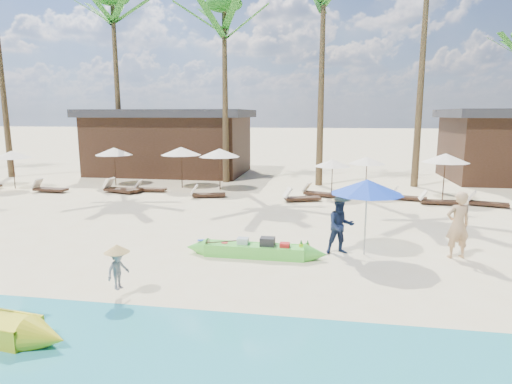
# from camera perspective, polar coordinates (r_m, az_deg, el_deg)

# --- Properties ---
(ground) EXTENTS (240.00, 240.00, 0.00)m
(ground) POSITION_cam_1_polar(r_m,az_deg,el_deg) (11.46, -4.12, -10.09)
(ground) COLOR beige
(ground) RESTS_ON ground
(wet_sand_strip) EXTENTS (240.00, 4.50, 0.01)m
(wet_sand_strip) POSITION_cam_1_polar(r_m,az_deg,el_deg) (7.21, -14.28, -23.61)
(wet_sand_strip) COLOR tan
(wet_sand_strip) RESTS_ON ground
(green_canoe) EXTENTS (4.55, 0.63, 0.58)m
(green_canoe) POSITION_cam_1_polar(r_m,az_deg,el_deg) (12.26, -0.14, -7.73)
(green_canoe) COLOR #56D841
(green_canoe) RESTS_ON ground
(tourist) EXTENTS (0.79, 0.62, 1.90)m
(tourist) POSITION_cam_1_polar(r_m,az_deg,el_deg) (13.22, 25.32, -3.99)
(tourist) COLOR tan
(tourist) RESTS_ON ground
(vendor_green) EXTENTS (0.94, 0.81, 1.65)m
(vendor_green) POSITION_cam_1_polar(r_m,az_deg,el_deg) (12.59, 11.19, -4.46)
(vendor_green) COLOR #16213D
(vendor_green) RESTS_ON ground
(vendor_yellow) EXTENTS (0.51, 0.66, 0.91)m
(vendor_yellow) POSITION_cam_1_polar(r_m,az_deg,el_deg) (10.02, -17.93, -9.79)
(vendor_yellow) COLOR gray
(vendor_yellow) RESTS_ON ground
(blue_umbrella) EXTENTS (2.04, 2.04, 2.20)m
(blue_umbrella) POSITION_cam_1_polar(r_m,az_deg,el_deg) (12.42, 14.60, 0.68)
(blue_umbrella) COLOR #99999E
(blue_umbrella) RESTS_ON ground
(resort_parasol_2) EXTENTS (2.00, 2.00, 2.06)m
(resort_parasol_2) POSITION_cam_1_polar(r_m,az_deg,el_deg) (26.61, -29.77, 4.36)
(resort_parasol_2) COLOR #351F16
(resort_parasol_2) RESTS_ON ground
(resort_parasol_3) EXTENTS (2.08, 2.08, 2.15)m
(resort_parasol_3) POSITION_cam_1_polar(r_m,az_deg,el_deg) (25.50, -18.41, 5.16)
(resort_parasol_3) COLOR #351F16
(resort_parasol_3) RESTS_ON ground
(lounger_3_left) EXTENTS (1.85, 0.65, 0.62)m
(lounger_3_left) POSITION_cam_1_polar(r_m,az_deg,el_deg) (24.69, -25.96, 0.45)
(lounger_3_left) COLOR #351F16
(lounger_3_left) RESTS_ON ground
(lounger_3_right) EXTENTS (1.95, 1.10, 0.63)m
(lounger_3_right) POSITION_cam_1_polar(r_m,az_deg,el_deg) (23.15, -17.94, 0.41)
(lounger_3_right) COLOR #351F16
(lounger_3_right) RESTS_ON ground
(resort_parasol_4) EXTENTS (2.18, 2.18, 2.25)m
(resort_parasol_4) POSITION_cam_1_polar(r_m,az_deg,el_deg) (23.65, -9.96, 5.40)
(resort_parasol_4) COLOR #351F16
(resort_parasol_4) RESTS_ON ground
(lounger_4_left) EXTENTS (1.99, 0.75, 0.66)m
(lounger_4_left) POSITION_cam_1_polar(r_m,az_deg,el_deg) (23.16, -17.59, 0.46)
(lounger_4_left) COLOR #351F16
(lounger_4_left) RESTS_ON ground
(lounger_4_right) EXTENTS (1.64, 0.57, 0.55)m
(lounger_4_right) POSITION_cam_1_polar(r_m,az_deg,el_deg) (23.03, -14.08, 0.48)
(lounger_4_right) COLOR #351F16
(lounger_4_right) RESTS_ON ground
(resort_parasol_5) EXTENTS (2.16, 2.16, 2.23)m
(resort_parasol_5) POSITION_cam_1_polar(r_m,az_deg,el_deg) (22.60, -4.89, 5.24)
(resort_parasol_5) COLOR #351F16
(resort_parasol_5) RESTS_ON ground
(lounger_5_left) EXTENTS (1.76, 0.93, 0.57)m
(lounger_5_left) POSITION_cam_1_polar(r_m,az_deg,el_deg) (20.92, -6.64, -0.22)
(lounger_5_left) COLOR #351F16
(lounger_5_left) RESTS_ON ground
(resort_parasol_6) EXTENTS (1.78, 1.78, 1.83)m
(resort_parasol_6) POSITION_cam_1_polar(r_m,az_deg,el_deg) (21.28, 10.16, 3.84)
(resort_parasol_6) COLOR #351F16
(resort_parasol_6) RESTS_ON ground
(lounger_6_left) EXTENTS (1.82, 1.08, 0.59)m
(lounger_6_left) POSITION_cam_1_polar(r_m,az_deg,el_deg) (21.28, 8.29, -0.07)
(lounger_6_left) COLOR #351F16
(lounger_6_left) RESTS_ON ground
(lounger_6_right) EXTENTS (1.84, 1.10, 0.60)m
(lounger_6_right) POSITION_cam_1_polar(r_m,az_deg,el_deg) (19.95, 5.88, -0.70)
(lounger_6_right) COLOR #351F16
(lounger_6_right) RESTS_ON ground
(resort_parasol_7) EXTENTS (1.85, 1.85, 1.91)m
(resort_parasol_7) POSITION_cam_1_polar(r_m,az_deg,el_deg) (22.16, 14.57, 4.10)
(resort_parasol_7) COLOR #351F16
(resort_parasol_7) RESTS_ON ground
(lounger_7_left) EXTENTS (1.72, 0.90, 0.56)m
(lounger_7_left) POSITION_cam_1_polar(r_m,az_deg,el_deg) (21.32, 19.43, -0.56)
(lounger_7_left) COLOR #351F16
(lounger_7_left) RESTS_ON ground
(lounger_7_right) EXTENTS (1.70, 0.60, 0.57)m
(lounger_7_right) POSITION_cam_1_polar(r_m,az_deg,el_deg) (20.79, 22.91, -1.04)
(lounger_7_right) COLOR #351F16
(lounger_7_right) RESTS_ON ground
(resort_parasol_8) EXTENTS (2.14, 2.14, 2.20)m
(resort_parasol_8) POSITION_cam_1_polar(r_m,az_deg,el_deg) (21.88, 23.95, 4.16)
(resort_parasol_8) COLOR #351F16
(resort_parasol_8) RESTS_ON ground
(lounger_8_left) EXTENTS (1.74, 0.96, 0.56)m
(lounger_8_left) POSITION_cam_1_polar(r_m,az_deg,el_deg) (21.34, 28.28, -1.20)
(lounger_8_left) COLOR #351F16
(lounger_8_left) RESTS_ON ground
(palm_2) EXTENTS (2.08, 2.08, 11.33)m
(palm_2) POSITION_cam_1_polar(r_m,az_deg,el_deg) (29.10, -18.45, 20.08)
(palm_2) COLOR brown
(palm_2) RESTS_ON ground
(palm_3) EXTENTS (2.08, 2.08, 10.52)m
(palm_3) POSITION_cam_1_polar(r_m,az_deg,el_deg) (25.82, -4.25, 20.51)
(palm_3) COLOR brown
(palm_3) RESTS_ON ground
(palm_4) EXTENTS (2.08, 2.08, 11.70)m
(palm_4) POSITION_cam_1_polar(r_m,az_deg,el_deg) (25.06, 8.96, 22.78)
(palm_4) COLOR brown
(palm_4) RESTS_ON ground
(pavilion_west) EXTENTS (10.80, 6.60, 4.30)m
(pavilion_west) POSITION_cam_1_polar(r_m,az_deg,el_deg) (29.92, -11.34, 6.66)
(pavilion_west) COLOR #351F16
(pavilion_west) RESTS_ON ground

